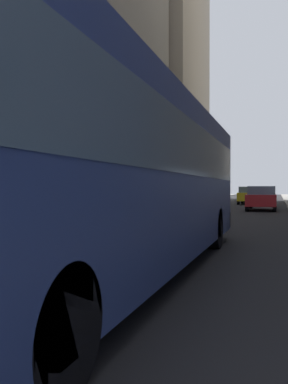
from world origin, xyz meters
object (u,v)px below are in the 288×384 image
(transit_bus, at_px, (120,172))
(car_yellow_taxi, at_px, (248,195))
(car_blue_hatchback, at_px, (209,195))
(car_white_van, at_px, (252,194))
(car_red_coupe, at_px, (262,198))
(box_truck, at_px, (108,184))

(transit_bus, height_order, car_yellow_taxi, transit_bus)
(car_blue_hatchback, bearing_deg, car_white_van, 42.21)
(car_red_coupe, distance_m, car_yellow_taxi, 10.98)
(car_red_coupe, bearing_deg, car_white_van, 95.66)
(box_truck, bearing_deg, car_red_coupe, 66.98)
(box_truck, bearing_deg, transit_bus, -65.74)
(car_blue_hatchback, relative_size, box_truck, 0.54)
(transit_bus, bearing_deg, car_red_coupe, 85.85)
(car_yellow_taxi, height_order, car_white_van, same)
(car_yellow_taxi, xyz_separation_m, box_truck, (-4.00, -24.04, 0.84))
(car_yellow_taxi, bearing_deg, car_white_van, 90.00)
(transit_bus, relative_size, car_blue_hatchback, 2.86)
(car_white_van, bearing_deg, car_blue_hatchback, -137.79)
(car_blue_hatchback, bearing_deg, transit_bus, -83.40)
(transit_bus, relative_size, car_red_coupe, 2.49)
(transit_bus, distance_m, car_yellow_taxi, 32.93)
(transit_bus, xyz_separation_m, car_blue_hatchback, (-4.00, 34.58, -0.96))
(transit_bus, relative_size, car_white_van, 2.87)
(car_white_van, bearing_deg, car_yellow_taxi, -90.00)
(car_yellow_taxi, distance_m, car_white_van, 5.29)
(car_yellow_taxi, height_order, box_truck, box_truck)
(car_red_coupe, bearing_deg, box_truck, -113.02)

